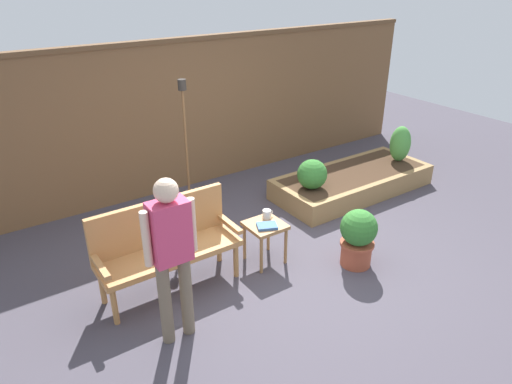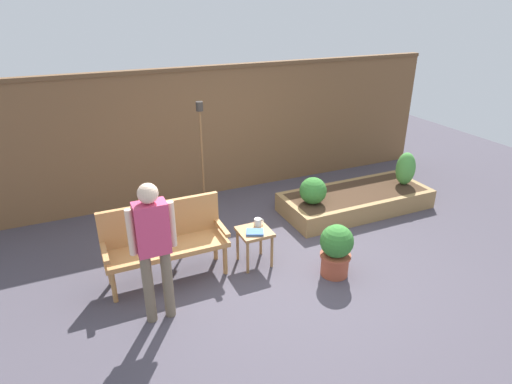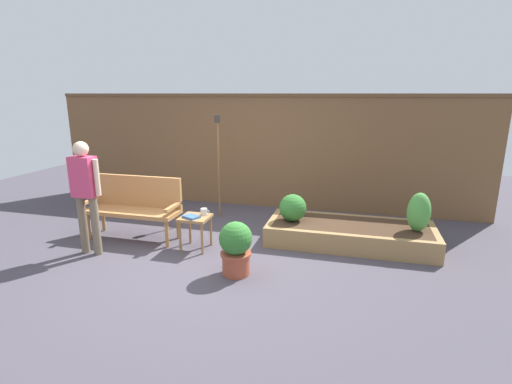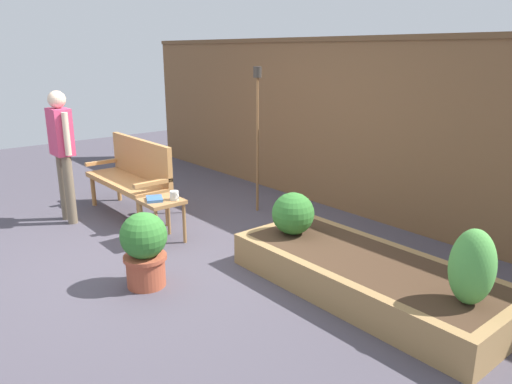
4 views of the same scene
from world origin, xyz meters
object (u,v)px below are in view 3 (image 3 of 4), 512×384
Objects in this scene: shrub_near_bench at (293,208)px; side_table at (195,222)px; cup_on_table at (204,212)px; person_by_bench at (85,188)px; potted_boxwood at (236,247)px; shrub_far_corner at (419,212)px; tiki_torch at (218,149)px; garden_bench at (135,203)px; book_on_table at (191,217)px.

side_table is at bearing -151.14° from shrub_near_bench.
cup_on_table is 0.08× the size of person_by_bench.
cup_on_table is 1.32m from shrub_near_bench.
shrub_near_bench reaches higher than cup_on_table.
cup_on_table is at bearing 134.08° from potted_boxwood.
person_by_bench reaches higher than potted_boxwood.
shrub_far_corner is (2.93, 0.60, 0.05)m from cup_on_table.
tiki_torch reaches higher than potted_boxwood.
side_table is 1.18× the size of shrub_near_bench.
shrub_far_corner is 3.36m from tiki_torch.
tiki_torch reaches higher than person_by_bench.
garden_bench reaches higher than side_table.
cup_on_table is at bearing 24.07° from person_by_bench.
shrub_near_bench is 1.76m from shrub_far_corner.
shrub_far_corner is at bearing 6.74° from garden_bench.
shrub_near_bench is at bearing 25.40° from person_by_bench.
shrub_far_corner is 4.54m from person_by_bench.
shrub_near_bench is 0.26× the size of person_by_bench.
garden_bench is at bearing -173.26° from shrub_far_corner.
tiki_torch is (0.90, 1.26, 0.69)m from garden_bench.
tiki_torch is at bearing 101.38° from cup_on_table.
side_table is 2.26× the size of book_on_table.
cup_on_table is 1.62m from person_by_bench.
book_on_table is 0.52× the size of shrub_near_bench.
book_on_table is 0.14× the size of person_by_bench.
shrub_near_bench is 0.74× the size of shrub_far_corner.
person_by_bench is (-4.36, -1.24, 0.36)m from shrub_far_corner.
person_by_bench is at bearing -108.39° from garden_bench.
book_on_table is at bearing 19.62° from person_by_bench.
potted_boxwood is at bearing -2.43° from person_by_bench.
shrub_far_corner is 0.35× the size of person_by_bench.
person_by_bench is (-1.43, -0.64, 0.41)m from cup_on_table.
tiki_torch is at bearing 115.04° from potted_boxwood.
person_by_bench is at bearing -119.79° from tiki_torch.
potted_boxwood is 1.41m from shrub_near_bench.
person_by_bench reaches higher than shrub_far_corner.
shrub_near_bench is (1.27, 0.70, 0.11)m from side_table.
tiki_torch is (-3.21, 0.77, 0.66)m from shrub_far_corner.
shrub_far_corner is (3.03, 0.70, 0.18)m from side_table.
side_table is at bearing 93.82° from book_on_table.
potted_boxwood is at bearing -149.20° from shrub_far_corner.
cup_on_table is 1.03m from potted_boxwood.
garden_bench is at bearing 174.56° from cup_on_table.
book_on_table reaches higher than side_table.
tiki_torch reaches higher than book_on_table.
person_by_bench is at bearing -164.17° from shrub_far_corner.
shrub_near_bench is 2.91m from person_by_bench.
shrub_far_corner reaches higher than side_table.
side_table is at bearing 141.99° from potted_boxwood.
potted_boxwood is (1.88, -0.84, -0.18)m from garden_bench.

